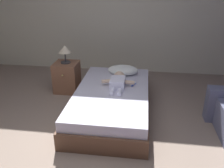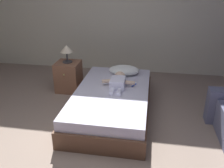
{
  "view_description": "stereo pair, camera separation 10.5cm",
  "coord_description": "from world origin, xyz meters",
  "px_view_note": "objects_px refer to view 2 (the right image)",
  "views": [
    {
      "loc": [
        0.68,
        -2.21,
        1.94
      ],
      "look_at": [
        0.24,
        1.04,
        0.49
      ],
      "focal_mm": 38.96,
      "sensor_mm": 36.0,
      "label": 1
    },
    {
      "loc": [
        0.79,
        -2.19,
        1.94
      ],
      "look_at": [
        0.24,
        1.04,
        0.49
      ],
      "focal_mm": 38.96,
      "sensor_mm": 36.0,
      "label": 2
    }
  ],
  "objects_px": {
    "pillow": "(124,70)",
    "lamp": "(67,50)",
    "toothbrush": "(134,85)",
    "bed": "(112,102)",
    "nightstand": "(69,76)",
    "baby": "(118,82)"
  },
  "relations": [
    {
      "from": "nightstand",
      "to": "pillow",
      "type": "bearing_deg",
      "value": -2.0
    },
    {
      "from": "lamp",
      "to": "toothbrush",
      "type": "bearing_deg",
      "value": -20.43
    },
    {
      "from": "lamp",
      "to": "pillow",
      "type": "bearing_deg",
      "value": -2.01
    },
    {
      "from": "pillow",
      "to": "lamp",
      "type": "bearing_deg",
      "value": 177.99
    },
    {
      "from": "pillow",
      "to": "bed",
      "type": "bearing_deg",
      "value": -98.42
    },
    {
      "from": "bed",
      "to": "toothbrush",
      "type": "bearing_deg",
      "value": 37.36
    },
    {
      "from": "pillow",
      "to": "baby",
      "type": "xyz_separation_m",
      "value": [
        -0.03,
        -0.5,
        -0.0
      ]
    },
    {
      "from": "bed",
      "to": "pillow",
      "type": "distance_m",
      "value": 0.73
    },
    {
      "from": "toothbrush",
      "to": "lamp",
      "type": "distance_m",
      "value": 1.37
    },
    {
      "from": "toothbrush",
      "to": "baby",
      "type": "bearing_deg",
      "value": -163.01
    },
    {
      "from": "bed",
      "to": "nightstand",
      "type": "bearing_deg",
      "value": 142.91
    },
    {
      "from": "toothbrush",
      "to": "lamp",
      "type": "bearing_deg",
      "value": 159.57
    },
    {
      "from": "baby",
      "to": "lamp",
      "type": "height_order",
      "value": "lamp"
    },
    {
      "from": "pillow",
      "to": "nightstand",
      "type": "bearing_deg",
      "value": 178.0
    },
    {
      "from": "lamp",
      "to": "baby",
      "type": "bearing_deg",
      "value": -28.19
    },
    {
      "from": "baby",
      "to": "toothbrush",
      "type": "relative_size",
      "value": 4.27
    },
    {
      "from": "pillow",
      "to": "lamp",
      "type": "height_order",
      "value": "lamp"
    },
    {
      "from": "toothbrush",
      "to": "nightstand",
      "type": "xyz_separation_m",
      "value": [
        -1.24,
        0.46,
        -0.13
      ]
    },
    {
      "from": "toothbrush",
      "to": "lamp",
      "type": "height_order",
      "value": "lamp"
    },
    {
      "from": "pillow",
      "to": "baby",
      "type": "relative_size",
      "value": 0.84
    },
    {
      "from": "baby",
      "to": "nightstand",
      "type": "bearing_deg",
      "value": 151.81
    },
    {
      "from": "bed",
      "to": "baby",
      "type": "bearing_deg",
      "value": 66.46
    }
  ]
}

